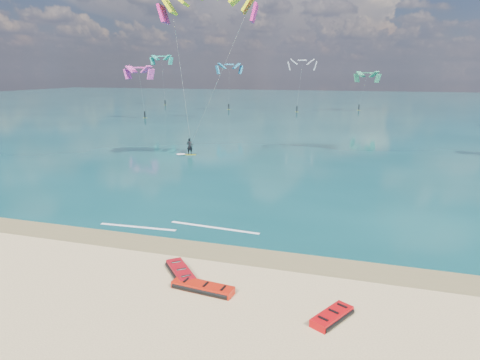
% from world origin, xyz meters
% --- Properties ---
extents(ground, '(320.00, 320.00, 0.00)m').
position_xyz_m(ground, '(0.00, 40.00, 0.00)').
color(ground, tan).
rests_on(ground, ground).
extents(wet_sand_strip, '(320.00, 2.40, 0.01)m').
position_xyz_m(wet_sand_strip, '(0.00, 3.00, 0.00)').
color(wet_sand_strip, brown).
rests_on(wet_sand_strip, ground).
extents(sea, '(320.00, 200.00, 0.04)m').
position_xyz_m(sea, '(0.00, 104.00, 0.02)').
color(sea, '#0B3A3F').
rests_on(sea, ground).
extents(packed_kite_left, '(3.14, 1.37, 0.38)m').
position_xyz_m(packed_kite_left, '(4.90, -1.18, 0.00)').
color(packed_kite_left, red).
rests_on(packed_kite_left, ground).
extents(packed_kite_mid, '(2.60, 2.73, 0.40)m').
position_xyz_m(packed_kite_mid, '(3.32, -0.09, 0.00)').
color(packed_kite_mid, '#B10C16').
rests_on(packed_kite_mid, ground).
extents(packed_kite_right, '(1.97, 2.45, 0.38)m').
position_xyz_m(packed_kite_right, '(10.60, -1.87, 0.00)').
color(packed_kite_right, red).
rests_on(packed_kite_right, ground).
extents(kitesurfer_main, '(13.03, 9.03, 18.10)m').
position_xyz_m(kitesurfer_main, '(-5.63, 24.39, 9.21)').
color(kitesurfer_main, '#C5D919').
rests_on(kitesurfer_main, sea).
extents(shoreline_foam, '(10.11, 1.89, 0.01)m').
position_xyz_m(shoreline_foam, '(0.54, 5.70, 0.04)').
color(shoreline_foam, white).
rests_on(shoreline_foam, ground).
extents(distant_kites, '(91.94, 35.60, 13.38)m').
position_xyz_m(distant_kites, '(-8.71, 78.12, 5.74)').
color(distant_kites, '#2991BE').
rests_on(distant_kites, ground).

